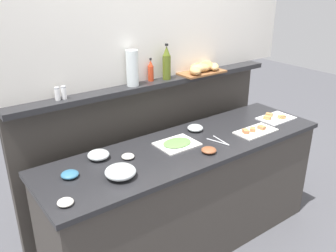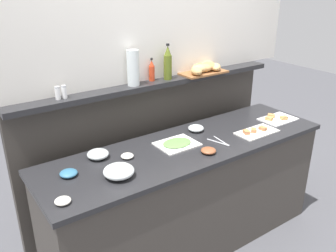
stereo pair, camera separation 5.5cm
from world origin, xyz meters
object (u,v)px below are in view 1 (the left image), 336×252
object	(u,v)px
condiment_bowl_teal	(70,174)
serving_tongs	(220,141)
cold_cuts_platter	(177,144)
condiment_bowl_dark	(209,150)
hot_sauce_bottle	(151,71)
pepper_shaker	(64,93)
condiment_bowl_cream	(128,156)
bread_basket	(201,68)
condiment_bowl_red	(65,202)
salt_shaker	(57,94)
water_carafe	(132,68)
olive_oil_bottle	(167,64)
glass_bowl_large	(195,128)
sandwich_platter_side	(275,118)
sandwich_platter_front	(255,131)
glass_bowl_medium	(120,172)

from	to	relation	value
condiment_bowl_teal	serving_tongs	bearing A→B (deg)	-9.29
cold_cuts_platter	condiment_bowl_teal	xyz separation A→B (m)	(-0.80, 0.03, 0.01)
condiment_bowl_dark	hot_sauce_bottle	bearing A→B (deg)	94.36
pepper_shaker	condiment_bowl_teal	bearing A→B (deg)	-112.69
condiment_bowl_cream	bread_basket	xyz separation A→B (m)	(0.93, 0.34, 0.40)
condiment_bowl_red	hot_sauce_bottle	bearing A→B (deg)	32.89
salt_shaker	cold_cuts_platter	bearing A→B (deg)	-28.43
condiment_bowl_teal	water_carafe	distance (m)	0.90
olive_oil_bottle	pepper_shaker	bearing A→B (deg)	179.54
condiment_bowl_red	pepper_shaker	distance (m)	0.78
pepper_shaker	bread_basket	xyz separation A→B (m)	(1.19, -0.01, -0.01)
condiment_bowl_dark	salt_shaker	world-z (taller)	salt_shaker
condiment_bowl_teal	serving_tongs	distance (m)	1.09
salt_shaker	condiment_bowl_dark	bearing A→B (deg)	-37.23
cold_cuts_platter	hot_sauce_bottle	world-z (taller)	hot_sauce_bottle
glass_bowl_large	hot_sauce_bottle	xyz separation A→B (m)	(-0.22, 0.29, 0.43)
sandwich_platter_side	glass_bowl_large	size ratio (longest dim) A/B	2.44
sandwich_platter_front	sandwich_platter_side	distance (m)	0.36
condiment_bowl_teal	glass_bowl_medium	bearing A→B (deg)	-36.40
glass_bowl_large	serving_tongs	xyz separation A→B (m)	(0.01, -0.26, -0.02)
cold_cuts_platter	condiment_bowl_teal	size ratio (longest dim) A/B	2.67
olive_oil_bottle	condiment_bowl_cream	bearing A→B (deg)	-149.00
cold_cuts_platter	pepper_shaker	size ratio (longest dim) A/B	3.31
sandwich_platter_front	hot_sauce_bottle	size ratio (longest dim) A/B	1.91
condiment_bowl_red	olive_oil_bottle	distance (m)	1.34
serving_tongs	salt_shaker	xyz separation A→B (m)	(-0.97, 0.53, 0.41)
sandwich_platter_front	cold_cuts_platter	distance (m)	0.66
cold_cuts_platter	salt_shaker	xyz separation A→B (m)	(-0.69, 0.38, 0.41)
condiment_bowl_cream	water_carafe	bearing A→B (deg)	52.66
cold_cuts_platter	condiment_bowl_red	distance (m)	0.95
sandwich_platter_front	condiment_bowl_dark	xyz separation A→B (m)	(-0.53, -0.05, 0.01)
condiment_bowl_teal	salt_shaker	bearing A→B (deg)	73.71
serving_tongs	cold_cuts_platter	bearing A→B (deg)	151.79
glass_bowl_large	hot_sauce_bottle	world-z (taller)	hot_sauce_bottle
condiment_bowl_cream	pepper_shaker	bearing A→B (deg)	126.63
condiment_bowl_red	cold_cuts_platter	bearing A→B (deg)	13.91
condiment_bowl_teal	condiment_bowl_dark	size ratio (longest dim) A/B	1.03
condiment_bowl_teal	sandwich_platter_front	bearing A→B (deg)	-8.20
sandwich_platter_front	condiment_bowl_teal	size ratio (longest dim) A/B	3.11
condiment_bowl_red	water_carafe	distance (m)	1.12
cold_cuts_platter	condiment_bowl_dark	world-z (taller)	condiment_bowl_dark
glass_bowl_large	condiment_bowl_teal	xyz separation A→B (m)	(-1.06, -0.09, -0.00)
salt_shaker	water_carafe	size ratio (longest dim) A/B	0.33
bread_basket	sandwich_platter_side	bearing A→B (deg)	-46.31
sandwich_platter_front	hot_sauce_bottle	world-z (taller)	hot_sauce_bottle
salt_shaker	glass_bowl_medium	bearing A→B (deg)	-74.82
pepper_shaker	bread_basket	distance (m)	1.19
condiment_bowl_cream	water_carafe	distance (m)	0.66
condiment_bowl_dark	salt_shaker	distance (m)	1.07
cold_cuts_platter	hot_sauce_bottle	xyz separation A→B (m)	(0.05, 0.40, 0.44)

